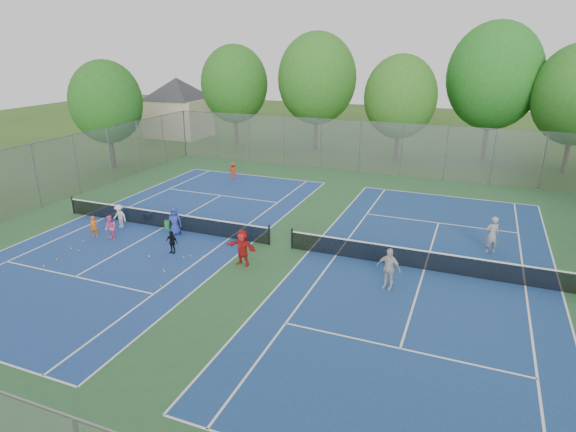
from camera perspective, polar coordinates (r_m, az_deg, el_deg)
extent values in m
plane|color=#2F531A|center=(24.08, -0.89, -3.66)|extent=(120.00, 120.00, 0.00)
cube|color=#29582F|center=(24.07, -0.89, -3.65)|extent=(32.00, 32.00, 0.01)
cube|color=navy|center=(27.36, -14.54, -1.34)|extent=(10.97, 23.77, 0.01)
cube|color=navy|center=(22.54, 15.85, -6.13)|extent=(10.97, 23.77, 0.01)
cube|color=black|center=(27.21, -14.62, -0.47)|extent=(12.87, 0.10, 0.91)
cube|color=black|center=(22.36, 15.95, -5.11)|extent=(12.87, 0.10, 0.91)
cube|color=gray|center=(38.11, 8.53, 8.09)|extent=(32.00, 0.10, 4.00)
cube|color=gray|center=(32.81, -27.71, 4.13)|extent=(0.10, 32.00, 4.00)
cube|color=#B7A88C|center=(54.41, -12.80, 11.29)|extent=(6.00, 5.00, 4.00)
pyramid|color=#2D2D33|center=(53.99, -13.15, 15.69)|extent=(11.03, 11.03, 2.20)
cylinder|color=#443326|center=(48.63, -6.18, 10.40)|extent=(0.36, 0.36, 3.50)
ellipsoid|color=#265E1B|center=(48.14, -6.36, 15.28)|extent=(6.40, 6.40, 7.36)
cylinder|color=#443326|center=(46.38, 3.32, 10.24)|extent=(0.36, 0.36, 3.85)
ellipsoid|color=#2B651D|center=(45.84, 3.44, 15.95)|extent=(7.20, 7.20, 8.28)
cylinder|color=#443326|center=(42.63, 12.77, 8.47)|extent=(0.36, 0.36, 3.15)
ellipsoid|color=#30661D|center=(42.08, 13.17, 13.58)|extent=(6.00, 6.00, 6.90)
cylinder|color=#443326|center=(44.98, 22.39, 8.74)|extent=(0.36, 0.36, 4.20)
ellipsoid|color=#21661D|center=(44.43, 23.24, 14.99)|extent=(7.60, 7.60, 8.74)
cylinder|color=#443326|center=(43.54, 30.21, 6.75)|extent=(0.36, 0.36, 3.50)
cylinder|color=#443326|center=(41.79, -20.14, 7.53)|extent=(0.36, 0.36, 3.15)
ellipsoid|color=#205919|center=(41.25, -20.75, 12.52)|extent=(5.60, 5.60, 6.44)
cube|color=blue|center=(28.94, -16.24, -0.04)|extent=(0.38, 0.38, 0.31)
cube|color=green|center=(27.04, -14.05, -0.99)|extent=(0.29, 0.29, 0.52)
imported|color=#CF5E13|center=(26.99, -22.01, -1.19)|extent=(0.49, 0.40, 1.17)
imported|color=#EE5C99|center=(26.25, -20.28, -1.35)|extent=(0.78, 0.69, 1.32)
imported|color=silver|center=(27.89, -19.33, -0.02)|extent=(0.89, 0.56, 1.33)
imported|color=black|center=(23.82, -13.61, -3.02)|extent=(0.69, 0.32, 1.14)
imported|color=#283793|center=(25.98, -13.29, -0.63)|extent=(0.85, 0.70, 1.51)
imported|color=red|center=(21.93, -5.43, -3.76)|extent=(1.63, 0.70, 1.70)
imported|color=#AD2A18|center=(36.14, -6.51, 5.34)|extent=(0.91, 0.64, 1.29)
imported|color=gray|center=(25.03, 23.03, -2.07)|extent=(0.81, 0.70, 1.87)
imported|color=beige|center=(20.22, 11.82, -6.10)|extent=(1.12, 0.65, 1.78)
sphere|color=#CCDA32|center=(25.09, -25.73, -4.66)|extent=(0.07, 0.07, 0.07)
sphere|color=#CDF038|center=(23.84, -16.12, -4.65)|extent=(0.07, 0.07, 0.07)
sphere|color=gold|center=(22.27, -14.49, -6.27)|extent=(0.07, 0.07, 0.07)
sphere|color=#C6EB36|center=(23.24, -9.98, -4.78)|extent=(0.07, 0.07, 0.07)
sphere|color=#AED431|center=(25.66, -23.54, -3.80)|extent=(0.07, 0.07, 0.07)
sphere|color=yellow|center=(23.38, -12.24, -4.79)|extent=(0.07, 0.07, 0.07)
sphere|color=#BFCE30|center=(22.10, -14.39, -6.48)|extent=(0.07, 0.07, 0.07)
sphere|color=#CADC33|center=(24.60, -26.96, -5.34)|extent=(0.07, 0.07, 0.07)
sphere|color=#CAF138|center=(26.04, -24.31, -3.58)|extent=(0.07, 0.07, 0.07)
sphere|color=#C0D231|center=(20.95, -14.87, -8.04)|extent=(0.07, 0.07, 0.07)
sphere|color=yellow|center=(23.45, -11.48, -4.65)|extent=(0.07, 0.07, 0.07)
sphere|color=#BAD531|center=(26.76, -23.05, -2.77)|extent=(0.07, 0.07, 0.07)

